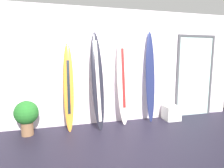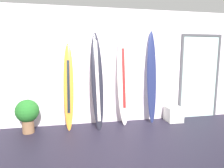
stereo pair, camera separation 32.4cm
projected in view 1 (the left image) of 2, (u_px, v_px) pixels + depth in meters
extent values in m
cube|color=black|center=(123.00, 143.00, 3.76)|extent=(8.00, 8.00, 0.04)
cube|color=white|center=(107.00, 67.00, 4.80)|extent=(7.20, 0.20, 2.80)
ellipsoid|color=orange|center=(69.00, 87.00, 4.27)|extent=(0.25, 0.46, 1.97)
cube|color=black|center=(69.00, 87.00, 4.24)|extent=(0.07, 0.24, 1.17)
ellipsoid|color=black|center=(97.00, 81.00, 4.37)|extent=(0.30, 0.58, 2.23)
cube|color=beige|center=(98.00, 80.00, 4.33)|extent=(0.09, 0.42, 1.80)
ellipsoid|color=silver|center=(123.00, 78.00, 4.64)|extent=(0.31, 0.36, 2.28)
cube|color=#A91F1F|center=(123.00, 78.00, 4.61)|extent=(0.07, 0.19, 1.42)
ellipsoid|color=navy|center=(150.00, 77.00, 4.83)|extent=(0.25, 0.32, 2.29)
cube|color=white|center=(171.00, 113.00, 5.06)|extent=(0.39, 0.39, 0.37)
cube|color=silver|center=(194.00, 77.00, 5.38)|extent=(1.04, 0.02, 2.18)
cube|color=#47474C|center=(177.00, 77.00, 5.23)|extent=(0.06, 0.06, 2.18)
cube|color=#47474C|center=(211.00, 76.00, 5.52)|extent=(0.06, 0.06, 2.18)
cube|color=#47474C|center=(197.00, 36.00, 5.22)|extent=(1.16, 0.06, 0.06)
cylinder|color=brown|center=(27.00, 129.00, 4.06)|extent=(0.25, 0.25, 0.28)
sphere|color=#236A25|center=(26.00, 113.00, 4.01)|extent=(0.50, 0.50, 0.50)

